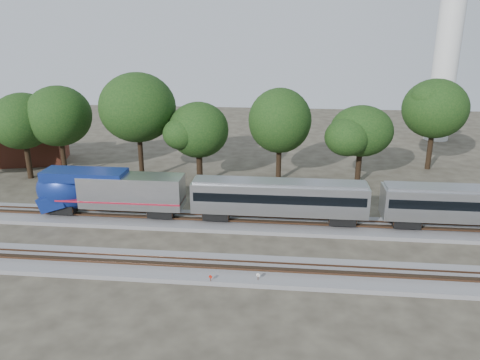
{
  "coord_description": "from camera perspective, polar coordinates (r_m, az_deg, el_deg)",
  "views": [
    {
      "loc": [
        10.38,
        -39.15,
        19.97
      ],
      "look_at": [
        5.82,
        5.0,
        5.28
      ],
      "focal_mm": 35.0,
      "sensor_mm": 36.0,
      "label": 1
    }
  ],
  "objects": [
    {
      "name": "tree_2",
      "position": [
        67.39,
        -21.25,
        7.27
      ],
      "size": [
        8.64,
        8.64,
        12.18
      ],
      "color": "black",
      "rests_on": "ground"
    },
    {
      "name": "tree_7",
      "position": [
        72.07,
        22.68,
        8.02
      ],
      "size": [
        8.99,
        8.99,
        12.67
      ],
      "color": "black",
      "rests_on": "ground"
    },
    {
      "name": "tree_4",
      "position": [
        60.39,
        -5.08,
        6.08
      ],
      "size": [
        7.39,
        7.39,
        10.42
      ],
      "color": "black",
      "rests_on": "ground"
    },
    {
      "name": "tree_3",
      "position": [
        62.59,
        -12.39,
        8.62
      ],
      "size": [
        10.06,
        10.06,
        14.18
      ],
      "color": "black",
      "rests_on": "ground"
    },
    {
      "name": "switch_lever",
      "position": [
        39.76,
        -3.07,
        -11.61
      ],
      "size": [
        0.56,
        0.43,
        0.3
      ],
      "primitive_type": "cube",
      "rotation": [
        0.0,
        0.0,
        -0.28
      ],
      "color": "#512D19",
      "rests_on": "ground"
    },
    {
      "name": "ground",
      "position": [
        45.16,
        -8.1,
        -8.13
      ],
      "size": [
        160.0,
        160.0,
        0.0
      ],
      "primitive_type": "plane",
      "color": "#383328",
      "rests_on": "ground"
    },
    {
      "name": "brick_building",
      "position": [
        78.51,
        -24.26,
        3.81
      ],
      "size": [
        11.77,
        9.63,
        4.93
      ],
      "rotation": [
        0.0,
        0.0,
        0.26
      ],
      "color": "brown",
      "rests_on": "ground"
    },
    {
      "name": "track_far",
      "position": [
        50.37,
        -6.5,
        -4.92
      ],
      "size": [
        160.0,
        5.0,
        0.73
      ],
      "color": "slate",
      "rests_on": "ground"
    },
    {
      "name": "tree_1",
      "position": [
        68.78,
        -24.98,
        6.53
      ],
      "size": [
        8.08,
        8.08,
        11.39
      ],
      "color": "black",
      "rests_on": "ground"
    },
    {
      "name": "tree_5",
      "position": [
        61.7,
        4.87,
        7.22
      ],
      "size": [
        8.32,
        8.32,
        11.73
      ],
      "color": "black",
      "rests_on": "ground"
    },
    {
      "name": "track_near",
      "position": [
        41.64,
        -9.43,
        -10.29
      ],
      "size": [
        160.0,
        5.0,
        0.73
      ],
      "color": "slate",
      "rests_on": "ground"
    },
    {
      "name": "switch_stand_red",
      "position": [
        38.5,
        -3.62,
        -11.94
      ],
      "size": [
        0.29,
        0.12,
        0.93
      ],
      "rotation": [
        0.0,
        0.0,
        -0.33
      ],
      "color": "#512D19",
      "rests_on": "ground"
    },
    {
      "name": "switch_stand_white",
      "position": [
        38.62,
        2.21,
        -11.76
      ],
      "size": [
        0.3,
        0.13,
        0.98
      ],
      "rotation": [
        0.0,
        0.0,
        -0.32
      ],
      "color": "#512D19",
      "rests_on": "ground"
    },
    {
      "name": "tree_6",
      "position": [
        62.45,
        14.57,
        5.78
      ],
      "size": [
        7.18,
        7.18,
        10.13
      ],
      "color": "black",
      "rests_on": "ground"
    }
  ]
}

